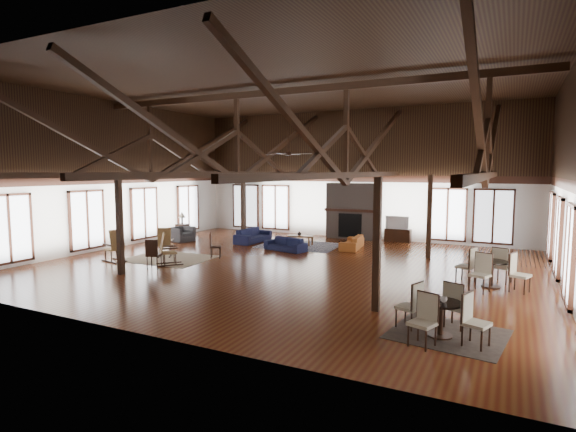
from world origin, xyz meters
The scene contains 31 objects.
floor centered at (0.00, 0.00, 0.00)m, with size 16.00×16.00×0.00m, color #592C12.
ceiling centered at (0.00, 0.00, 6.00)m, with size 16.00×14.00×0.02m, color black.
wall_back centered at (0.00, 7.00, 3.00)m, with size 16.00×0.02×6.00m, color white.
wall_front centered at (0.00, -7.00, 3.00)m, with size 16.00×0.02×6.00m, color white.
wall_left centered at (-8.00, 0.00, 3.00)m, with size 0.02×14.00×6.00m, color white.
wall_right centered at (8.00, 0.00, 3.00)m, with size 0.02×14.00×6.00m, color white.
roof_truss centered at (0.00, 0.00, 4.03)m, with size 15.60×14.07×3.14m.
post_grid centered at (0.00, 0.00, 1.52)m, with size 8.16×7.16×3.05m.
fireplace centered at (0.00, 6.67, 1.29)m, with size 2.50×0.69×2.60m.
ceiling_fan centered at (0.50, -1.00, 3.73)m, with size 1.60×1.60×0.75m.
sofa_navy_front centered at (-1.35, 2.44, 0.26)m, with size 1.75×0.68×0.51m, color black.
sofa_navy_left centered at (-3.63, 3.71, 0.30)m, with size 0.80×2.05×0.60m, color #131636.
sofa_orange centered at (0.87, 4.07, 0.26)m, with size 0.70×1.78×0.52m, color #984D1D.
coffee_table centered at (-1.38, 3.94, 0.36)m, with size 1.20×0.82×0.42m.
vase centered at (-1.42, 3.91, 0.51)m, with size 0.17×0.17×0.17m, color #B2B2B2.
armchair centered at (-6.62, 2.44, 0.32)m, with size 0.86×0.99×0.64m, color #2B2B2E.
side_table_lamp centered at (-7.38, 3.39, 0.46)m, with size 0.48×0.48×1.23m.
rocking_chair_a centered at (-4.78, -0.68, 0.51)m, with size 0.82×0.95×1.08m.
rocking_chair_b centered at (-3.69, -1.83, 0.52)m, with size 0.91×0.94×1.10m.
rocking_chair_c centered at (-5.66, -2.20, 0.54)m, with size 0.97×0.64×1.15m.
side_chair_a centered at (-3.01, -0.11, 0.53)m, with size 0.52×0.52×0.91m.
side_chair_b centered at (-3.66, -2.49, 0.57)m, with size 0.53×0.53×0.98m.
cafe_table_near centered at (5.55, -4.51, 0.48)m, with size 1.87×1.87×0.96m.
cafe_table_far centered at (6.26, -0.02, 0.51)m, with size 1.98×1.98×1.02m.
cup_near centered at (5.60, -4.51, 0.74)m, with size 0.13×0.13×0.10m, color #B2B2B2.
cup_far centered at (6.20, -0.04, 0.78)m, with size 0.13×0.13×0.10m, color #B2B2B2.
tv_console centered at (2.13, 6.75, 0.28)m, with size 1.14×0.43×0.57m, color black.
television centered at (2.11, 6.75, 0.86)m, with size 1.02×0.13×0.59m, color #B2B2B2.
rug_tan centered at (-4.38, -0.92, 0.01)m, with size 2.95×2.32×0.01m, color tan.
rug_navy centered at (-1.35, 3.79, 0.01)m, with size 3.29×2.46×0.01m, color #171841.
rug_dark centered at (5.68, -4.31, 0.01)m, with size 2.07×1.88×0.01m, color black.
Camera 1 is at (6.70, -13.32, 3.21)m, focal length 28.00 mm.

